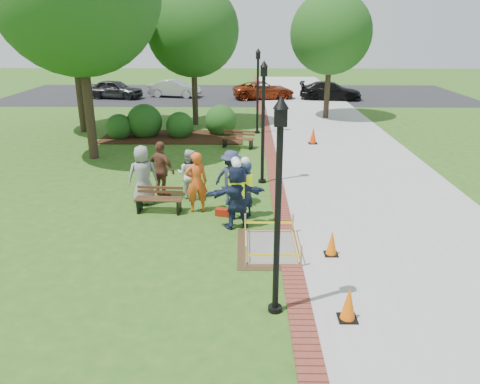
{
  "coord_description": "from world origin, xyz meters",
  "views": [
    {
      "loc": [
        0.65,
        -10.98,
        5.41
      ],
      "look_at": [
        0.5,
        1.2,
        1.0
      ],
      "focal_mm": 35.0,
      "sensor_mm": 36.0,
      "label": 1
    }
  ],
  "objects_px": {
    "hivis_worker_a": "(237,195)",
    "hivis_worker_b": "(245,188)",
    "lamp_near": "(278,194)",
    "cone_front": "(349,304)",
    "wet_concrete_pad": "(271,240)",
    "hivis_worker_c": "(236,188)",
    "bench_near": "(159,205)"
  },
  "relations": [
    {
      "from": "wet_concrete_pad",
      "to": "hivis_worker_b",
      "type": "height_order",
      "value": "hivis_worker_b"
    },
    {
      "from": "bench_near",
      "to": "hivis_worker_c",
      "type": "height_order",
      "value": "hivis_worker_c"
    },
    {
      "from": "cone_front",
      "to": "hivis_worker_b",
      "type": "relative_size",
      "value": 0.39
    },
    {
      "from": "hivis_worker_a",
      "to": "hivis_worker_b",
      "type": "height_order",
      "value": "hivis_worker_a"
    },
    {
      "from": "hivis_worker_a",
      "to": "hivis_worker_b",
      "type": "xyz_separation_m",
      "value": [
        0.23,
        0.72,
        -0.05
      ]
    },
    {
      "from": "hivis_worker_b",
      "to": "hivis_worker_c",
      "type": "height_order",
      "value": "same"
    },
    {
      "from": "hivis_worker_c",
      "to": "cone_front",
      "type": "bearing_deg",
      "value": -65.87
    },
    {
      "from": "wet_concrete_pad",
      "to": "bench_near",
      "type": "relative_size",
      "value": 1.61
    },
    {
      "from": "lamp_near",
      "to": "cone_front",
      "type": "bearing_deg",
      "value": -11.92
    },
    {
      "from": "lamp_near",
      "to": "hivis_worker_b",
      "type": "xyz_separation_m",
      "value": [
        -0.61,
        4.78,
        -1.56
      ]
    },
    {
      "from": "bench_near",
      "to": "lamp_near",
      "type": "xyz_separation_m",
      "value": [
        3.21,
        -5.14,
        2.24
      ]
    },
    {
      "from": "lamp_near",
      "to": "hivis_worker_a",
      "type": "xyz_separation_m",
      "value": [
        -0.83,
        4.06,
        -1.51
      ]
    },
    {
      "from": "hivis_worker_c",
      "to": "bench_near",
      "type": "bearing_deg",
      "value": 171.01
    },
    {
      "from": "bench_near",
      "to": "lamp_near",
      "type": "distance_m",
      "value": 6.46
    },
    {
      "from": "wet_concrete_pad",
      "to": "hivis_worker_a",
      "type": "xyz_separation_m",
      "value": [
        -0.89,
        1.32,
        0.74
      ]
    },
    {
      "from": "lamp_near",
      "to": "wet_concrete_pad",
      "type": "bearing_deg",
      "value": 88.86
    },
    {
      "from": "wet_concrete_pad",
      "to": "cone_front",
      "type": "height_order",
      "value": "cone_front"
    },
    {
      "from": "cone_front",
      "to": "hivis_worker_a",
      "type": "distance_m",
      "value": 4.93
    },
    {
      "from": "hivis_worker_a",
      "to": "lamp_near",
      "type": "bearing_deg",
      "value": -78.4
    },
    {
      "from": "wet_concrete_pad",
      "to": "hivis_worker_b",
      "type": "distance_m",
      "value": 2.25
    },
    {
      "from": "hivis_worker_b",
      "to": "wet_concrete_pad",
      "type": "bearing_deg",
      "value": -71.94
    },
    {
      "from": "wet_concrete_pad",
      "to": "lamp_near",
      "type": "height_order",
      "value": "lamp_near"
    },
    {
      "from": "bench_near",
      "to": "wet_concrete_pad",
      "type": "bearing_deg",
      "value": -36.29
    },
    {
      "from": "lamp_near",
      "to": "hivis_worker_c",
      "type": "height_order",
      "value": "lamp_near"
    },
    {
      "from": "hivis_worker_a",
      "to": "cone_front",
      "type": "bearing_deg",
      "value": -63.03
    },
    {
      "from": "hivis_worker_b",
      "to": "hivis_worker_c",
      "type": "relative_size",
      "value": 1.0
    },
    {
      "from": "hivis_worker_c",
      "to": "wet_concrete_pad",
      "type": "bearing_deg",
      "value": -65.08
    },
    {
      "from": "wet_concrete_pad",
      "to": "hivis_worker_c",
      "type": "bearing_deg",
      "value": 114.92
    },
    {
      "from": "wet_concrete_pad",
      "to": "hivis_worker_b",
      "type": "bearing_deg",
      "value": 108.06
    },
    {
      "from": "hivis_worker_a",
      "to": "hivis_worker_b",
      "type": "bearing_deg",
      "value": 72.59
    },
    {
      "from": "lamp_near",
      "to": "hivis_worker_c",
      "type": "distance_m",
      "value": 5.1
    },
    {
      "from": "wet_concrete_pad",
      "to": "cone_front",
      "type": "distance_m",
      "value": 3.32
    }
  ]
}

